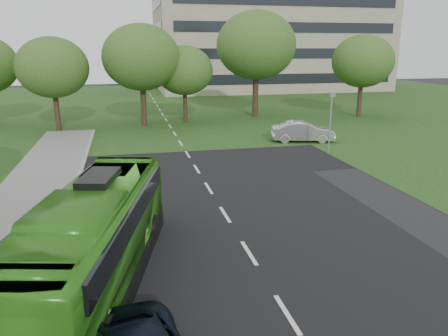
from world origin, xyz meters
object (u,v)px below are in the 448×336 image
tree_park_b (141,57)px  tree_park_d (256,45)px  office_building (269,18)px  tree_park_e (363,61)px  sedan (303,131)px  tree_park_a (53,68)px  bus (92,239)px  camera_pole (331,115)px  tree_park_c (184,71)px

tree_park_b → tree_park_d: bearing=13.7°
office_building → tree_park_e: (-0.78, -34.40, -6.50)m
office_building → sedan: 48.54m
tree_park_a → tree_park_b: (7.88, 1.24, 0.82)m
tree_park_d → tree_park_e: size_ratio=1.28×
bus → tree_park_a: bearing=113.1°
office_building → tree_park_d: 34.42m
tree_park_b → tree_park_e: (23.57, 0.47, -0.53)m
tree_park_a → bus: bearing=-80.6°
camera_pole → bus: bearing=-125.8°
tree_park_b → camera_pole: size_ratio=2.19×
tree_park_d → camera_pole: tree_park_d is taller
office_building → tree_park_c: office_building is taller
tree_park_b → sedan: 17.20m
tree_park_e → camera_pole: (-11.17, -15.56, -3.15)m
office_building → sedan: (-12.11, -45.53, -11.66)m
office_building → camera_pole: size_ratio=9.08×
tree_park_c → camera_pole: (8.15, -16.22, -2.35)m
camera_pole → tree_park_d: bearing=100.4°
office_building → tree_park_c: 39.95m
tree_park_e → office_building: bearing=88.7°
tree_park_a → tree_park_d: tree_park_d is taller
tree_park_b → tree_park_e: bearing=1.1°
tree_park_a → tree_park_d: (20.18, 4.23, 1.94)m
bus → camera_pole: 21.58m
tree_park_b → sedan: size_ratio=1.91×
tree_park_a → tree_park_d: size_ratio=0.75×
tree_park_b → tree_park_e: 23.58m
tree_park_c → bus: (-7.33, -31.20, -3.61)m
tree_park_a → tree_park_c: bearing=11.1°
tree_park_b → sedan: bearing=-41.0°
tree_park_c → tree_park_e: tree_park_e is taller
sedan → tree_park_c: bearing=47.3°
tree_park_d → tree_park_a: bearing=-168.2°
office_building → tree_park_e: 35.02m
tree_park_b → tree_park_d: (12.30, 3.00, 1.12)m
bus → camera_pole: camera_pole is taller
sedan → tree_park_a: bearing=78.1°
office_building → tree_park_c: size_ratio=5.23×
office_building → tree_park_e: size_ratio=4.54×
office_building → camera_pole: office_building is taller
office_building → tree_park_a: 48.87m
tree_park_b → bus: tree_park_b is taller
sedan → camera_pole: (0.15, -4.43, 2.01)m
tree_park_e → bus: tree_park_e is taller
tree_park_a → tree_park_b: size_ratio=0.87×
sedan → office_building: bearing=-1.7°
sedan → camera_pole: camera_pole is taller
office_building → tree_park_b: bearing=-124.9°
office_building → tree_park_b: (-24.35, -34.87, -5.97)m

